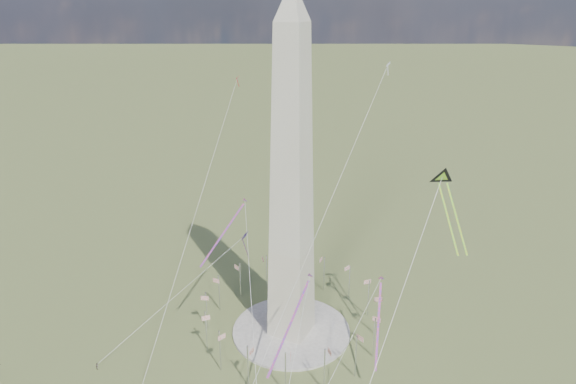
% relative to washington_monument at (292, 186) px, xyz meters
% --- Properties ---
extents(ground, '(2000.00, 2000.00, 0.00)m').
position_rel_washington_monument_xyz_m(ground, '(0.00, 0.00, -47.95)').
color(ground, brown).
rests_on(ground, ground).
extents(plaza, '(36.00, 36.00, 0.80)m').
position_rel_washington_monument_xyz_m(plaza, '(0.00, 0.00, -47.55)').
color(plaza, beige).
rests_on(plaza, ground).
extents(washington_monument, '(15.56, 15.56, 100.00)m').
position_rel_washington_monument_xyz_m(washington_monument, '(0.00, 0.00, 0.00)').
color(washington_monument, beige).
rests_on(washington_monument, plaza).
extents(flagpole_ring, '(54.40, 54.40, 13.00)m').
position_rel_washington_monument_xyz_m(flagpole_ring, '(-0.00, -0.00, -40.68)').
color(flagpole_ring, silver).
rests_on(flagpole_ring, ground).
extents(person_west, '(1.17, 1.08, 1.93)m').
position_rel_washington_monument_xyz_m(person_west, '(-41.01, -38.69, -46.99)').
color(person_west, gray).
rests_on(person_west, ground).
extents(kite_delta_black, '(13.93, 19.17, 16.24)m').
position_rel_washington_monument_xyz_m(kite_delta_black, '(38.54, 8.69, 4.65)').
color(kite_delta_black, black).
rests_on(kite_delta_black, ground).
extents(kite_diamond_purple, '(2.36, 3.48, 10.59)m').
position_rel_washington_monument_xyz_m(kite_diamond_purple, '(-21.74, 10.21, -25.37)').
color(kite_diamond_purple, '#371A77').
rests_on(kite_diamond_purple, ground).
extents(kite_streamer_left, '(2.19, 23.34, 16.03)m').
position_rel_washington_monument_xyz_m(kite_streamer_left, '(11.63, -21.31, -23.10)').
color(kite_streamer_left, '#FF4828').
rests_on(kite_streamer_left, ground).
extents(kite_streamer_mid, '(4.14, 19.95, 13.74)m').
position_rel_washington_monument_xyz_m(kite_streamer_mid, '(-15.55, -7.91, -11.21)').
color(kite_streamer_mid, '#FF4828').
rests_on(kite_streamer_mid, ground).
extents(kite_streamer_right, '(7.25, 22.09, 15.49)m').
position_rel_washington_monument_xyz_m(kite_streamer_right, '(26.73, 0.34, -31.81)').
color(kite_streamer_right, '#FF4828').
rests_on(kite_streamer_right, ground).
extents(kite_small_red, '(1.13, 1.58, 3.97)m').
position_rel_washington_monument_xyz_m(kite_small_red, '(-37.99, 35.45, 21.27)').
color(kite_small_red, red).
rests_on(kite_small_red, ground).
extents(kite_small_white, '(1.49, 1.49, 4.30)m').
position_rel_washington_monument_xyz_m(kite_small_white, '(13.05, 41.95, 28.01)').
color(kite_small_white, white).
rests_on(kite_small_white, ground).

